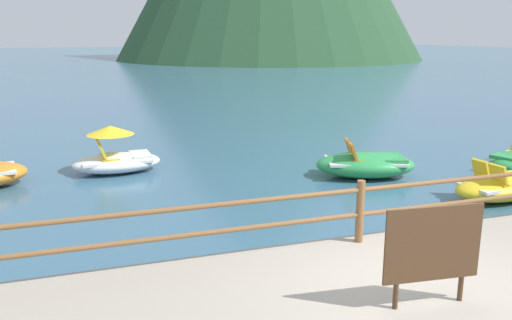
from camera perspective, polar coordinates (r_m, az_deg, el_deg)
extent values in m
plane|color=#38607A|center=(45.18, -13.79, 8.91)|extent=(200.00, 200.00, 0.00)
cylinder|color=brown|center=(7.90, 11.29, -5.54)|extent=(0.12, 0.12, 0.95)
cylinder|color=brown|center=(7.80, 11.41, -3.23)|extent=(23.80, 0.07, 0.07)
cylinder|color=brown|center=(7.91, 11.28, -5.86)|extent=(23.80, 0.07, 0.07)
cube|color=silver|center=(6.23, 18.74, -8.63)|extent=(1.10, 0.15, 0.80)
cube|color=#4C331E|center=(6.22, 18.82, -8.68)|extent=(1.18, 0.14, 0.88)
cylinder|color=#4C331E|center=(6.27, 15.02, -13.98)|extent=(0.06, 0.06, 0.35)
cylinder|color=#4C331E|center=(6.67, 21.46, -12.74)|extent=(0.06, 0.06, 0.35)
ellipsoid|color=green|center=(13.06, 11.84, -0.54)|extent=(2.70, 2.00, 0.60)
cube|color=silver|center=(13.04, 11.87, -0.09)|extent=(2.12, 1.61, 0.06)
cube|color=orange|center=(12.73, 11.34, -0.07)|extent=(0.50, 0.50, 0.08)
cube|color=orange|center=(12.65, 10.59, 0.89)|extent=(0.32, 0.44, 0.43)
cube|color=orange|center=(13.24, 10.88, 0.47)|extent=(0.50, 0.50, 0.08)
cube|color=orange|center=(13.15, 10.15, 1.40)|extent=(0.32, 0.44, 0.43)
cube|color=green|center=(13.18, 14.69, 0.17)|extent=(0.79, 1.05, 0.12)
ellipsoid|color=white|center=(13.71, -14.97, -0.30)|extent=(2.25, 1.35, 0.48)
cube|color=silver|center=(13.69, -14.99, 0.03)|extent=(1.75, 1.10, 0.06)
cube|color=yellow|center=(13.42, -15.57, 0.03)|extent=(0.42, 0.42, 0.08)
cube|color=yellow|center=(13.35, -16.40, 0.88)|extent=(0.23, 0.41, 0.43)
cube|color=yellow|center=(13.90, -15.79, 0.48)|extent=(0.42, 0.42, 0.08)
cube|color=yellow|center=(13.84, -16.59, 1.30)|extent=(0.23, 0.41, 0.43)
cube|color=white|center=(13.75, -12.52, 0.49)|extent=(0.52, 0.89, 0.12)
cone|color=yellow|center=(13.52, -15.65, 3.17)|extent=(1.23, 1.23, 0.22)
cube|color=green|center=(14.49, 26.21, 0.10)|extent=(0.77, 1.07, 0.12)
ellipsoid|color=yellow|center=(12.21, 25.11, -2.75)|extent=(2.31, 1.32, 0.51)
cube|color=silver|center=(12.19, 25.15, -2.35)|extent=(1.80, 1.07, 0.06)
cube|color=yellow|center=(11.91, 25.45, -2.38)|extent=(0.43, 0.43, 0.08)
cube|color=yellow|center=(11.72, 24.98, -1.46)|extent=(0.24, 0.42, 0.43)
cube|color=yellow|center=(12.19, 23.88, -1.87)|extent=(0.43, 0.43, 0.08)
cube|color=yellow|center=(12.01, 23.39, -0.96)|extent=(0.24, 0.42, 0.43)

